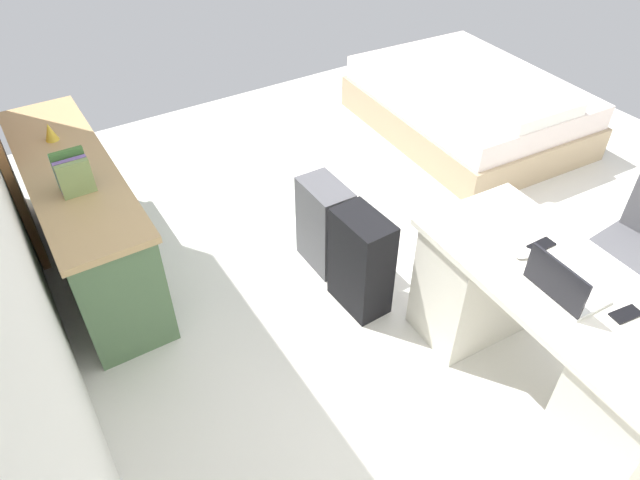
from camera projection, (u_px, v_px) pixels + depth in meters
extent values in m
plane|color=silver|center=(433.00, 250.00, 3.84)|extent=(5.67, 5.67, 0.00)
cube|color=silver|center=(565.00, 286.00, 2.55)|extent=(1.47, 0.73, 0.04)
cube|color=beige|center=(629.00, 417.00, 2.46)|extent=(0.43, 0.61, 0.72)
cube|color=beige|center=(477.00, 279.00, 3.12)|extent=(0.43, 0.61, 0.72)
cylinder|color=black|center=(608.00, 314.00, 3.38)|extent=(0.52, 0.52, 0.04)
cylinder|color=black|center=(619.00, 292.00, 3.25)|extent=(0.06, 0.06, 0.42)
cube|color=#4C4C51|center=(635.00, 259.00, 3.09)|extent=(0.49, 0.49, 0.08)
cube|color=#4C6B47|center=(85.00, 221.00, 3.51)|extent=(1.76, 0.44, 0.73)
cube|color=tan|center=(67.00, 168.00, 3.26)|extent=(1.80, 0.48, 0.04)
cube|color=#415B3C|center=(147.00, 264.00, 3.45)|extent=(0.67, 0.01, 0.25)
cube|color=#415B3C|center=(109.00, 199.00, 3.96)|extent=(0.67, 0.01, 0.25)
cube|color=tan|center=(465.00, 116.00, 5.01)|extent=(1.98, 1.51, 0.28)
cube|color=silver|center=(469.00, 90.00, 4.86)|extent=(1.92, 1.45, 0.20)
cube|color=white|center=(530.00, 106.00, 4.31)|extent=(0.52, 0.71, 0.10)
cube|color=black|center=(361.00, 262.00, 3.28)|extent=(0.37, 0.23, 0.64)
cube|color=#4C4C51|center=(325.00, 225.00, 3.58)|extent=(0.36, 0.22, 0.60)
cube|color=silver|center=(567.00, 289.00, 2.50)|extent=(0.32, 0.24, 0.02)
cube|color=black|center=(556.00, 280.00, 2.39)|extent=(0.31, 0.03, 0.19)
ellipsoid|color=white|center=(524.00, 254.00, 2.67)|extent=(0.07, 0.10, 0.03)
cube|color=black|center=(626.00, 314.00, 2.39)|extent=(0.08, 0.14, 0.01)
cube|color=black|center=(541.00, 245.00, 2.73)|extent=(0.07, 0.14, 0.01)
cube|color=#809959|center=(76.00, 179.00, 2.97)|extent=(0.04, 0.17, 0.19)
cube|color=#7E60AF|center=(74.00, 175.00, 3.00)|extent=(0.03, 0.17, 0.19)
cube|color=#3F6F32|center=(71.00, 169.00, 3.01)|extent=(0.03, 0.17, 0.23)
cube|color=#53B4A3|center=(70.00, 168.00, 3.05)|extent=(0.03, 0.17, 0.20)
cone|color=gold|center=(50.00, 132.00, 3.43)|extent=(0.08, 0.08, 0.11)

